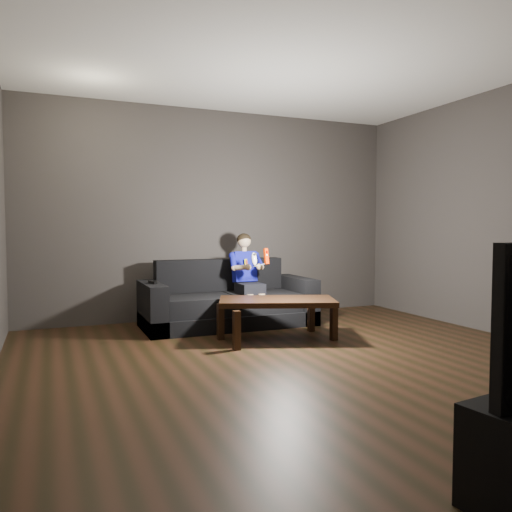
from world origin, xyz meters
name	(u,v)px	position (x,y,z in m)	size (l,w,h in m)	color
floor	(309,364)	(0.00, 0.00, 0.00)	(5.00, 5.00, 0.00)	black
back_wall	(218,214)	(0.00, 2.50, 1.35)	(5.00, 0.04, 2.70)	#3F3B37
ceiling	(311,45)	(0.00, 0.00, 2.70)	(5.00, 5.00, 0.02)	silver
sofa	(228,304)	(-0.08, 1.88, 0.26)	(2.03, 0.88, 0.78)	black
child	(247,271)	(0.15, 1.82, 0.66)	(0.41, 0.51, 1.01)	black
wii_remote_red	(266,256)	(0.23, 1.43, 0.85)	(0.05, 0.07, 0.18)	red
nunchuk_white	(254,259)	(0.08, 1.44, 0.82)	(0.07, 0.10, 0.16)	silver
wii_remote_black	(153,282)	(-0.99, 1.80, 0.57)	(0.08, 0.17, 0.03)	black
coffee_table	(277,304)	(0.14, 0.94, 0.38)	(1.32, 0.98, 0.43)	black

